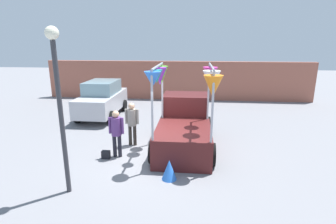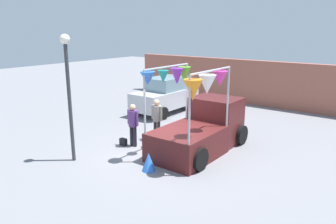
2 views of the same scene
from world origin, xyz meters
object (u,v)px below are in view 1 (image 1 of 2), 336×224
folded_kite_bundle_azure (169,170)px  handbag (106,155)px  vendor_truck (185,122)px  parked_car (102,99)px  person_vendor (132,120)px  person_customer (116,129)px  street_lamp (58,91)px

folded_kite_bundle_azure → handbag: bearing=153.0°
vendor_truck → parked_car: vendor_truck is taller
parked_car → person_vendor: 4.59m
vendor_truck → person_vendor: 2.00m
person_customer → handbag: size_ratio=5.90×
parked_car → handbag: bearing=-69.8°
vendor_truck → street_lamp: street_lamp is taller
parked_car → vendor_truck: bearing=-38.7°
person_customer → handbag: bearing=-150.3°
person_vendor → handbag: person_vendor is taller
person_vendor → folded_kite_bundle_azure: (1.66, -2.46, -0.71)m
vendor_truck → street_lamp: (-2.94, -3.59, 1.81)m
person_customer → folded_kite_bundle_azure: size_ratio=2.75×
handbag → folded_kite_bundle_azure: 2.58m
parked_car → street_lamp: 7.58m
street_lamp → handbag: bearing=81.2°
vendor_truck → street_lamp: 4.98m
person_customer → folded_kite_bundle_azure: person_customer is taller
person_customer → parked_car: bearing=114.4°
person_customer → street_lamp: street_lamp is taller
person_customer → street_lamp: (-0.67, -2.27, 1.74)m
person_customer → vendor_truck: bearing=30.2°
parked_car → person_vendor: parked_car is taller
parked_car → handbag: (1.89, -5.13, -0.80)m
street_lamp → person_vendor: bearing=74.1°
vendor_truck → handbag: vendor_truck is taller
folded_kite_bundle_azure → person_vendor: bearing=124.0°
handbag → person_customer: bearing=29.7°
street_lamp → folded_kite_bundle_azure: 3.68m
vendor_truck → street_lamp: size_ratio=0.98×
person_customer → street_lamp: bearing=-106.4°
vendor_truck → parked_car: bearing=141.3°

